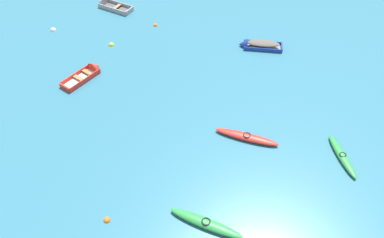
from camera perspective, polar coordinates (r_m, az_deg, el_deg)
rowboat_red_cluster_inner at (r=27.48m, az=-14.21°, el=6.40°), size 2.63×2.82×0.89m
kayak_green_near_right at (r=19.11m, az=1.97°, el=-14.40°), size 3.40×2.21×0.34m
rowboat_deep_blue_cluster_outer at (r=29.40m, az=8.95°, el=10.27°), size 3.16×1.53×0.88m
rowboat_grey_midfield_left at (r=34.68m, az=-11.73°, el=15.43°), size 3.15×2.56×0.97m
kayak_red_near_camera at (r=22.56m, az=7.67°, el=-2.50°), size 3.48×1.95×0.34m
kayak_green_outer_left at (r=22.88m, az=20.32°, el=-4.91°), size 0.86×3.07×0.29m
mooring_buoy_between_boats_left at (r=31.71m, az=-5.14°, el=12.91°), size 0.32×0.32×0.32m
mooring_buoy_near_foreground at (r=29.97m, az=-11.23°, el=10.13°), size 0.38×0.38×0.38m
mooring_buoy_between_boats_right at (r=32.73m, az=-18.86°, el=11.71°), size 0.40×0.40×0.40m
mooring_buoy_far_field at (r=19.77m, az=-11.82°, el=-13.72°), size 0.33×0.33×0.33m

